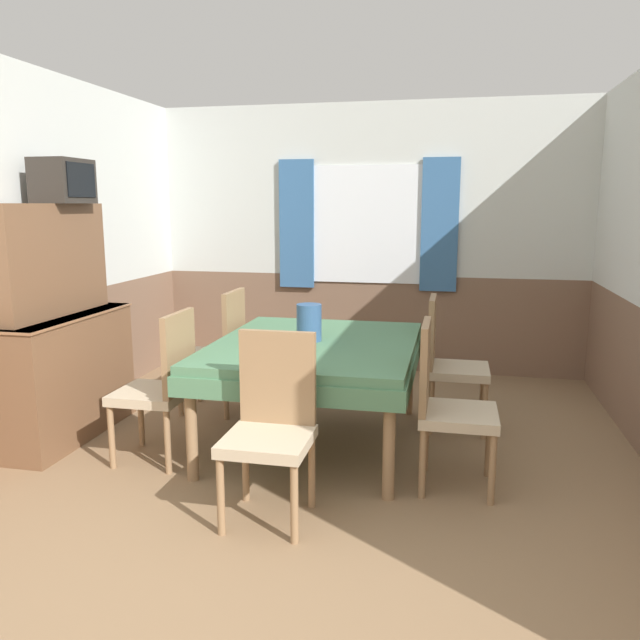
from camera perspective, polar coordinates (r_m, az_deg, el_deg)
name	(u,v)px	position (r m, az deg, el deg)	size (l,w,h in m)	color
wall_back	(368,239)	(6.19, 4.42, 7.43)	(4.57, 0.10, 2.60)	silver
wall_left	(38,252)	(4.97, -24.35, 5.67)	(0.05, 4.63, 2.60)	silver
dining_table	(315,356)	(4.27, -0.45, -3.29)	(1.37, 1.69, 0.72)	#4C7A56
chair_head_near	(271,421)	(3.32, -4.46, -9.23)	(0.44, 0.44, 0.98)	#93704C
chair_right_far	(448,359)	(4.68, 11.64, -3.55)	(0.44, 0.44, 0.98)	#93704C
chair_left_far	(220,348)	(5.02, -9.14, -2.53)	(0.44, 0.44, 0.98)	#93704C
chair_left_near	(162,383)	(4.12, -14.25, -5.60)	(0.44, 0.44, 0.98)	#93704C
chair_right_near	(446,401)	(3.71, 11.43, -7.29)	(0.44, 0.44, 0.98)	#93704C
sideboard	(58,342)	(4.75, -22.81, -1.85)	(0.46, 1.20, 1.65)	brown
tv	(63,181)	(4.77, -22.44, 11.66)	(0.29, 0.40, 0.30)	#2D2823
vase	(309,323)	(4.24, -1.01, -0.23)	(0.17, 0.17, 0.25)	#335684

